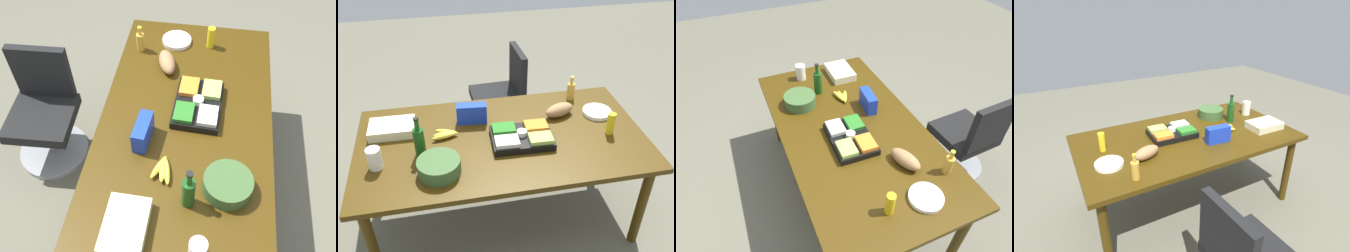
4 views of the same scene
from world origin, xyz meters
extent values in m
plane|color=#646151|center=(0.00, 0.00, 0.00)|extent=(10.00, 10.00, 0.00)
cube|color=#3E2B08|center=(0.00, 0.00, 0.76)|extent=(2.03, 1.09, 0.04)
cylinder|color=#3E2B08|center=(-0.92, -0.45, 0.37)|extent=(0.07, 0.07, 0.74)
cylinder|color=#3E2B08|center=(0.92, -0.45, 0.37)|extent=(0.07, 0.07, 0.74)
cylinder|color=#3E2B08|center=(-0.92, 0.45, 0.37)|extent=(0.07, 0.07, 0.74)
cylinder|color=#3E2B08|center=(0.92, 0.45, 0.37)|extent=(0.07, 0.07, 0.74)
cylinder|color=gray|center=(-0.15, -1.10, 0.03)|extent=(0.56, 0.56, 0.05)
cylinder|color=gray|center=(-0.15, -1.10, 0.25)|extent=(0.06, 0.06, 0.40)
cube|color=black|center=(-0.15, -1.10, 0.45)|extent=(0.50, 0.50, 0.09)
cube|color=black|center=(-0.37, -1.11, 0.71)|extent=(0.08, 0.43, 0.44)
cube|color=beige|center=(0.76, -0.22, 0.82)|extent=(0.32, 0.23, 0.07)
cylinder|color=gold|center=(-0.65, -0.42, 0.85)|extent=(0.08, 0.08, 0.14)
cylinder|color=gold|center=(-0.65, -0.42, 0.94)|extent=(0.03, 0.03, 0.05)
cylinder|color=gold|center=(-0.65, -0.42, 0.98)|extent=(0.04, 0.04, 0.01)
cube|color=black|center=(-0.13, 0.06, 0.81)|extent=(0.43, 0.32, 0.05)
cube|color=orange|center=(-0.25, -0.01, 0.85)|extent=(0.16, 0.13, 0.03)
cube|color=#286F23|center=(-0.02, -0.01, 0.85)|extent=(0.16, 0.13, 0.03)
cube|color=#A2C956|center=(-0.24, 0.14, 0.85)|extent=(0.16, 0.13, 0.03)
cube|color=silver|center=(-0.01, 0.14, 0.85)|extent=(0.16, 0.13, 0.03)
cylinder|color=white|center=(-0.13, 0.06, 0.85)|extent=(0.07, 0.07, 0.04)
cylinder|color=#3A5A2D|center=(0.45, 0.28, 0.83)|extent=(0.33, 0.33, 0.10)
cylinder|color=yellow|center=(-0.77, 0.10, 0.86)|extent=(0.06, 0.06, 0.16)
cube|color=#1938C0|center=(0.18, -0.24, 0.86)|extent=(0.23, 0.10, 0.15)
ellipsoid|color=yellow|center=(0.38, -0.11, 0.81)|extent=(0.17, 0.10, 0.04)
ellipsoid|color=yellow|center=(0.39, -0.08, 0.81)|extent=(0.17, 0.04, 0.04)
ellipsoid|color=yellow|center=(0.40, -0.06, 0.81)|extent=(0.17, 0.07, 0.04)
cylinder|color=#164816|center=(0.56, 0.08, 0.88)|extent=(0.09, 0.09, 0.20)
cylinder|color=#164816|center=(0.56, 0.08, 1.02)|extent=(0.04, 0.04, 0.08)
cylinder|color=black|center=(0.56, 0.08, 1.07)|extent=(0.04, 0.04, 0.01)
ellipsoid|color=#9D7148|center=(-0.48, -0.19, 0.83)|extent=(0.26, 0.18, 0.10)
cylinder|color=white|center=(-0.78, -0.16, 0.80)|extent=(0.28, 0.28, 0.03)
cylinder|color=white|center=(0.84, 0.15, 0.86)|extent=(0.11, 0.11, 0.15)
camera|label=1|loc=(1.51, 0.11, 2.59)|focal=39.75mm
camera|label=2|loc=(0.39, 2.07, 2.37)|focal=39.90mm
camera|label=3|loc=(-1.54, 0.72, 2.34)|focal=31.07mm
camera|label=4|loc=(-1.09, -1.94, 1.92)|focal=28.24mm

